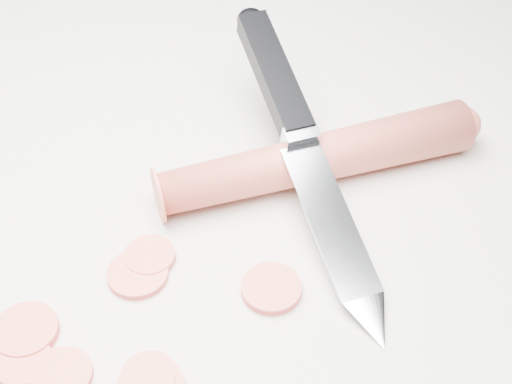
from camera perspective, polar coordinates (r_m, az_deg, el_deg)
The scene contains 10 objects.
ground at distance 0.47m, azimuth -4.74°, elevation -4.98°, with size 2.40×2.40×0.00m, color silver.
carrot at distance 0.50m, azimuth 4.94°, elevation 2.71°, with size 0.03×0.03×0.23m, color #C24537.
carrot_slice_0 at distance 0.45m, azimuth -17.93°, elevation -10.53°, with size 0.04×0.04×0.01m, color #F06047.
carrot_slice_1 at distance 0.44m, azimuth -18.11°, elevation -12.82°, with size 0.03×0.03×0.01m, color #F06047.
carrot_slice_2 at distance 0.42m, azimuth -8.56°, elevation -14.44°, with size 0.03×0.03×0.01m, color #F06047.
carrot_slice_3 at distance 0.43m, azimuth -15.27°, elevation -13.94°, with size 0.03×0.03×0.01m, color #F06047.
carrot_slice_4 at distance 0.44m, azimuth 1.24°, elevation -7.73°, with size 0.04×0.04×0.01m, color #F06047.
carrot_slice_5 at distance 0.47m, azimuth -8.49°, elevation -5.12°, with size 0.03×0.03×0.01m, color #F06047.
carrot_slice_7 at distance 0.46m, azimuth -9.44°, elevation -6.48°, with size 0.04×0.04×0.01m, color #F06047.
kitchen_knife at distance 0.48m, azimuth 4.25°, elevation 3.19°, with size 0.23×0.20×0.08m, color #B8BABF, non-canonical shape.
Camera 1 is at (0.19, -0.23, 0.36)m, focal length 50.00 mm.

